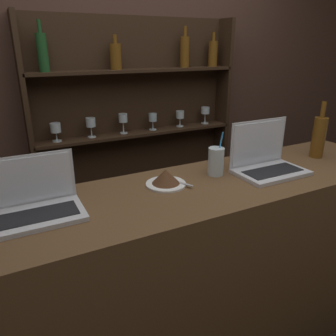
{
  "coord_description": "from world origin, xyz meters",
  "views": [
    {
      "loc": [
        -0.86,
        -0.86,
        1.6
      ],
      "look_at": [
        -0.26,
        0.3,
        1.11
      ],
      "focal_mm": 35.0,
      "sensor_mm": 36.0,
      "label": 1
    }
  ],
  "objects_px": {
    "wine_bottle_amber": "(319,136)",
    "water_glass": "(216,161)",
    "cake_plate": "(166,178)",
    "laptop_far": "(266,161)",
    "laptop_near": "(37,203)"
  },
  "relations": [
    {
      "from": "laptop_far",
      "to": "cake_plate",
      "type": "height_order",
      "value": "laptop_far"
    },
    {
      "from": "laptop_far",
      "to": "cake_plate",
      "type": "distance_m",
      "value": 0.52
    },
    {
      "from": "wine_bottle_amber",
      "to": "laptop_far",
      "type": "bearing_deg",
      "value": -174.09
    },
    {
      "from": "water_glass",
      "to": "cake_plate",
      "type": "bearing_deg",
      "value": -178.91
    },
    {
      "from": "laptop_near",
      "to": "laptop_far",
      "type": "distance_m",
      "value": 1.06
    },
    {
      "from": "wine_bottle_amber",
      "to": "water_glass",
      "type": "bearing_deg",
      "value": 177.03
    },
    {
      "from": "laptop_far",
      "to": "cake_plate",
      "type": "xyz_separation_m",
      "value": [
        -0.52,
        0.07,
        -0.02
      ]
    },
    {
      "from": "water_glass",
      "to": "laptop_near",
      "type": "bearing_deg",
      "value": -178.2
    },
    {
      "from": "laptop_far",
      "to": "water_glass",
      "type": "bearing_deg",
      "value": 162.55
    },
    {
      "from": "water_glass",
      "to": "wine_bottle_amber",
      "type": "relative_size",
      "value": 0.68
    },
    {
      "from": "cake_plate",
      "to": "wine_bottle_amber",
      "type": "distance_m",
      "value": 0.94
    },
    {
      "from": "wine_bottle_amber",
      "to": "cake_plate",
      "type": "bearing_deg",
      "value": 178.22
    },
    {
      "from": "laptop_far",
      "to": "water_glass",
      "type": "relative_size",
      "value": 1.64
    },
    {
      "from": "laptop_near",
      "to": "water_glass",
      "type": "distance_m",
      "value": 0.82
    },
    {
      "from": "laptop_far",
      "to": "cake_plate",
      "type": "bearing_deg",
      "value": 172.07
    }
  ]
}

